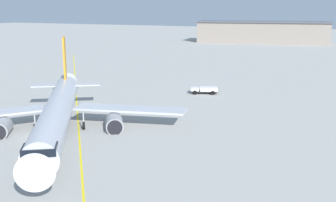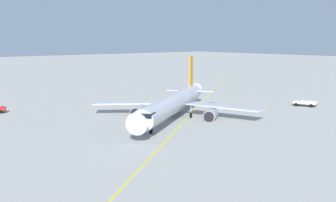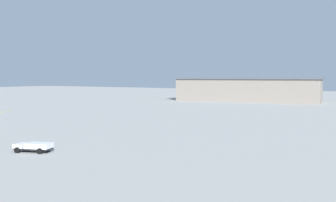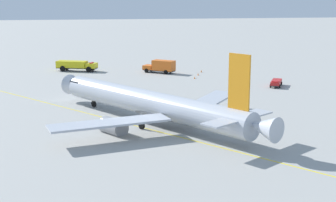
% 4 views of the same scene
% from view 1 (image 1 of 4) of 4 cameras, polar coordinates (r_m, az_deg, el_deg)
% --- Properties ---
extents(ground_plane, '(600.00, 600.00, 0.00)m').
position_cam_1_polar(ground_plane, '(59.06, -16.37, -4.59)').
color(ground_plane, '#9E9E99').
extents(airliner_main, '(30.52, 37.97, 12.04)m').
position_cam_1_polar(airliner_main, '(59.58, -14.28, -1.52)').
color(airliner_main, '#B2B7C1').
rests_on(airliner_main, ground_plane).
extents(pushback_tug_truck, '(5.56, 3.86, 1.30)m').
position_cam_1_polar(pushback_tug_truck, '(84.73, 4.86, 1.51)').
color(pushback_tug_truck, '#232326').
rests_on(pushback_tug_truck, ground_plane).
extents(terminal_shed, '(62.15, 27.12, 9.86)m').
position_cam_1_polar(terminal_shed, '(207.93, 12.35, 8.87)').
color(terminal_shed, gray).
rests_on(terminal_shed, ground_plane).
extents(taxiway_centreline, '(114.94, 147.32, 0.01)m').
position_cam_1_polar(taxiway_centreline, '(62.90, -11.70, -3.30)').
color(taxiway_centreline, yellow).
rests_on(taxiway_centreline, ground_plane).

